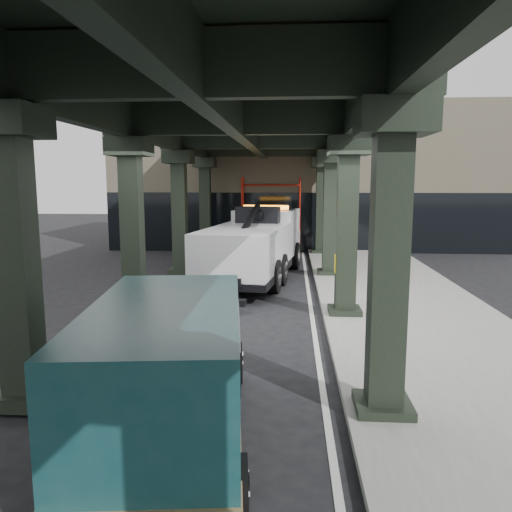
% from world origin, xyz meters
% --- Properties ---
extents(ground, '(90.00, 90.00, 0.00)m').
position_xyz_m(ground, '(0.00, 0.00, 0.00)').
color(ground, black).
rests_on(ground, ground).
extents(sidewalk, '(5.00, 40.00, 0.15)m').
position_xyz_m(sidewalk, '(4.50, 2.00, 0.07)').
color(sidewalk, gray).
rests_on(sidewalk, ground).
extents(lane_stripe, '(0.12, 38.00, 0.01)m').
position_xyz_m(lane_stripe, '(1.70, 2.00, 0.01)').
color(lane_stripe, silver).
rests_on(lane_stripe, ground).
extents(viaduct, '(7.40, 32.00, 6.40)m').
position_xyz_m(viaduct, '(-0.40, 2.00, 5.46)').
color(viaduct, black).
rests_on(viaduct, ground).
extents(building, '(22.00, 10.00, 8.00)m').
position_xyz_m(building, '(2.00, 20.00, 4.00)').
color(building, '#C6B793').
rests_on(building, ground).
extents(scaffolding, '(3.08, 0.88, 4.00)m').
position_xyz_m(scaffolding, '(0.00, 14.64, 2.11)').
color(scaffolding, '#B31C0E').
rests_on(scaffolding, ground).
extents(tow_truck, '(3.70, 9.21, 2.94)m').
position_xyz_m(tow_truck, '(-0.29, 7.55, 1.44)').
color(tow_truck, black).
rests_on(tow_truck, ground).
extents(towed_van, '(2.67, 5.57, 2.18)m').
position_xyz_m(towed_van, '(-0.62, -5.07, 1.17)').
color(towed_van, '#123C40').
rests_on(towed_van, ground).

